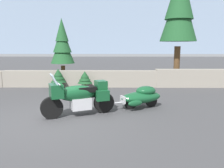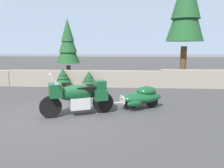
# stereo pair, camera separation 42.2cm
# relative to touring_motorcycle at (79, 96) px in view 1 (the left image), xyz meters

# --- Properties ---
(ground_plane) EXTENTS (80.00, 80.00, 0.00)m
(ground_plane) POSITION_rel_touring_motorcycle_xyz_m (-0.71, -0.38, -0.62)
(ground_plane) COLOR #424244
(stone_guard_wall) EXTENTS (24.00, 0.58, 0.93)m
(stone_guard_wall) POSITION_rel_touring_motorcycle_xyz_m (-0.54, 5.03, -0.18)
(stone_guard_wall) COLOR gray
(stone_guard_wall) RESTS_ON ground
(distant_ridgeline) EXTENTS (240.00, 80.00, 16.00)m
(distant_ridgeline) POSITION_rel_touring_motorcycle_xyz_m (-0.71, 95.02, 7.38)
(distant_ridgeline) COLOR #7F93AD
(distant_ridgeline) RESTS_ON ground
(touring_motorcycle) EXTENTS (2.17, 1.28, 1.33)m
(touring_motorcycle) POSITION_rel_touring_motorcycle_xyz_m (0.00, 0.00, 0.00)
(touring_motorcycle) COLOR black
(touring_motorcycle) RESTS_ON ground
(car_shaped_trailer) EXTENTS (2.16, 1.24, 0.76)m
(car_shaped_trailer) POSITION_rel_touring_motorcycle_xyz_m (2.04, 0.89, -0.21)
(car_shaped_trailer) COLOR black
(car_shaped_trailer) RESTS_ON ground
(pine_tree_tall) EXTENTS (2.07, 2.07, 7.34)m
(pine_tree_tall) POSITION_rel_touring_motorcycle_xyz_m (4.77, 6.49, 3.98)
(pine_tree_tall) COLOR brown
(pine_tree_tall) RESTS_ON ground
(pine_tree_secondary) EXTENTS (1.31, 1.31, 3.63)m
(pine_tree_secondary) POSITION_rel_touring_motorcycle_xyz_m (-1.75, 5.84, 1.65)
(pine_tree_secondary) COLOR brown
(pine_tree_secondary) RESTS_ON ground
(pine_sapling_near) EXTENTS (0.77, 0.77, 1.02)m
(pine_sapling_near) POSITION_rel_touring_motorcycle_xyz_m (-1.70, 4.47, 0.01)
(pine_sapling_near) COLOR brown
(pine_sapling_near) RESTS_ON ground
(pine_sapling_farther) EXTENTS (0.74, 0.74, 0.90)m
(pine_sapling_farther) POSITION_rel_touring_motorcycle_xyz_m (-0.36, 4.40, -0.06)
(pine_sapling_farther) COLOR brown
(pine_sapling_farther) RESTS_ON ground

